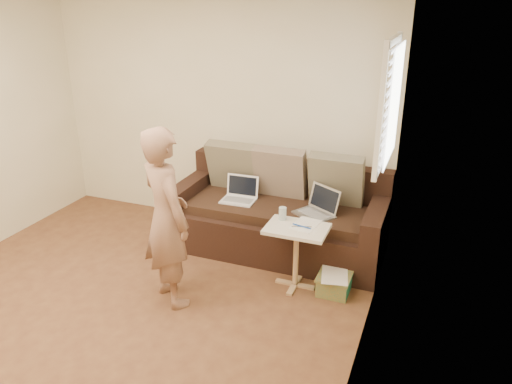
# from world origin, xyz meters

# --- Properties ---
(floor) EXTENTS (4.50, 4.50, 0.00)m
(floor) POSITION_xyz_m (0.00, 0.00, 0.00)
(floor) COLOR #532F1E
(floor) RESTS_ON ground
(wall_back) EXTENTS (4.00, 0.00, 4.00)m
(wall_back) POSITION_xyz_m (0.00, 2.25, 1.30)
(wall_back) COLOR beige
(wall_back) RESTS_ON ground
(wall_right) EXTENTS (0.00, 4.50, 4.50)m
(wall_right) POSITION_xyz_m (2.00, 0.00, 1.30)
(wall_right) COLOR beige
(wall_right) RESTS_ON ground
(window_blinds) EXTENTS (0.12, 0.88, 1.08)m
(window_blinds) POSITION_xyz_m (1.95, 1.50, 1.70)
(window_blinds) COLOR white
(window_blinds) RESTS_ON wall_right
(sofa) EXTENTS (2.20, 0.95, 0.85)m
(sofa) POSITION_xyz_m (0.90, 1.77, 0.42)
(sofa) COLOR black
(sofa) RESTS_ON ground
(pillow_left) EXTENTS (0.55, 0.29, 0.57)m
(pillow_left) POSITION_xyz_m (0.30, 1.99, 0.79)
(pillow_left) COLOR #645949
(pillow_left) RESTS_ON sofa
(pillow_mid) EXTENTS (0.55, 0.27, 0.57)m
(pillow_mid) POSITION_xyz_m (0.85, 1.97, 0.79)
(pillow_mid) COLOR #746053
(pillow_mid) RESTS_ON sofa
(pillow_right) EXTENTS (0.55, 0.28, 0.57)m
(pillow_right) POSITION_xyz_m (1.45, 1.97, 0.79)
(pillow_right) COLOR #645949
(pillow_right) RESTS_ON sofa
(laptop_silver) EXTENTS (0.46, 0.43, 0.25)m
(laptop_silver) POSITION_xyz_m (1.32, 1.63, 0.52)
(laptop_silver) COLOR #B7BABC
(laptop_silver) RESTS_ON sofa
(laptop_white) EXTENTS (0.36, 0.27, 0.25)m
(laptop_white) POSITION_xyz_m (0.49, 1.68, 0.52)
(laptop_white) COLOR white
(laptop_white) RESTS_ON sofa
(person) EXTENTS (0.70, 0.65, 1.59)m
(person) POSITION_xyz_m (0.32, 0.55, 0.79)
(person) COLOR #845848
(person) RESTS_ON ground
(side_table) EXTENTS (0.55, 0.39, 0.61)m
(side_table) POSITION_xyz_m (1.29, 1.15, 0.30)
(side_table) COLOR silver
(side_table) RESTS_ON ground
(drinking_glass) EXTENTS (0.07, 0.07, 0.12)m
(drinking_glass) POSITION_xyz_m (1.12, 1.26, 0.67)
(drinking_glass) COLOR silver
(drinking_glass) RESTS_ON side_table
(scissors) EXTENTS (0.19, 0.13, 0.02)m
(scissors) POSITION_xyz_m (1.33, 1.16, 0.62)
(scissors) COLOR silver
(scissors) RESTS_ON side_table
(paper_on_table) EXTENTS (0.25, 0.33, 0.00)m
(paper_on_table) POSITION_xyz_m (1.35, 1.23, 0.61)
(paper_on_table) COLOR white
(paper_on_table) RESTS_ON side_table
(striped_box) EXTENTS (0.30, 0.30, 0.19)m
(striped_box) POSITION_xyz_m (1.65, 1.16, 0.09)
(striped_box) COLOR #BB6B1C
(striped_box) RESTS_ON ground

